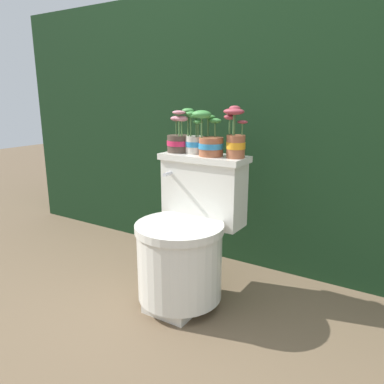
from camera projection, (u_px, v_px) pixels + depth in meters
name	position (u px, v px, depth m)	size (l,w,h in m)	color
ground_plane	(193.00, 313.00, 1.76)	(12.00, 12.00, 0.00)	brown
hedge_backdrop	(283.00, 127.00, 2.48)	(3.71, 0.98, 1.58)	black
toilet	(186.00, 242.00, 1.80)	(0.44, 0.52, 0.71)	silver
potted_plant_left	(179.00, 140.00, 1.90)	(0.14, 0.13, 0.21)	#47382D
potted_plant_midleft	(194.00, 136.00, 1.85)	(0.13, 0.09, 0.22)	beige
potted_plant_middle	(210.00, 140.00, 1.78)	(0.14, 0.13, 0.22)	#9E5638
potted_plant_midright	(235.00, 138.00, 1.72)	(0.11, 0.10, 0.24)	#9E5638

